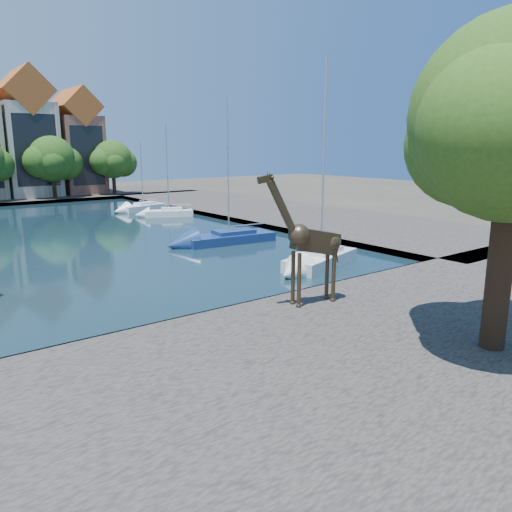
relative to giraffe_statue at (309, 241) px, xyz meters
The scene contains 13 objects.
ground 6.90m from the giraffe_statue, 162.85° to the left, with size 160.00×160.00×0.00m, color #38332B.
water_basin 26.64m from the giraffe_statue, 102.74° to the left, with size 38.00×50.00×0.08m, color black.
near_quay 8.36m from the giraffe_statue, 138.28° to the right, with size 50.00×14.00×0.50m, color #49433F.
right_quay 32.28m from the giraffe_statue, 53.39° to the left, with size 14.00×52.00×0.50m, color #49433F.
townhouse_east_mid 58.06m from the giraffe_statue, 87.36° to the left, with size 6.43×9.18×16.65m.
townhouse_east_end 58.64m from the giraffe_statue, 80.99° to the left, with size 5.44×9.18×14.43m.
far_tree_east 52.51m from the giraffe_statue, 85.33° to the left, with size 7.54×5.80×7.84m.
far_tree_far_east 53.74m from the giraffe_statue, 76.80° to the left, with size 6.76×5.20×7.36m.
giraffe_statue is the anchor object (origin of this frame).
sailboat_right_a 9.04m from the giraffe_statue, 42.00° to the left, with size 6.08×3.63×11.76m.
sailboat_right_b 16.57m from the giraffe_statue, 67.86° to the left, with size 6.96×3.06×10.28m.
sailboat_right_c 31.85m from the giraffe_statue, 73.21° to the left, with size 4.98×3.48×9.09m.
sailboat_right_d 37.71m from the giraffe_statue, 75.89° to the left, with size 5.53×3.01×7.30m.
Camera 1 is at (-8.26, -16.72, 7.11)m, focal length 35.00 mm.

